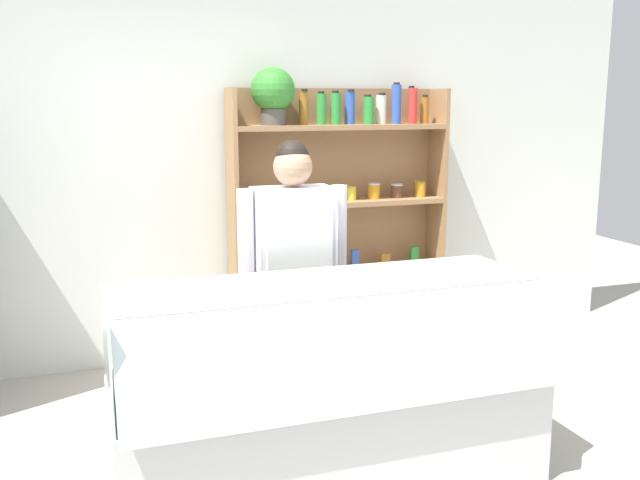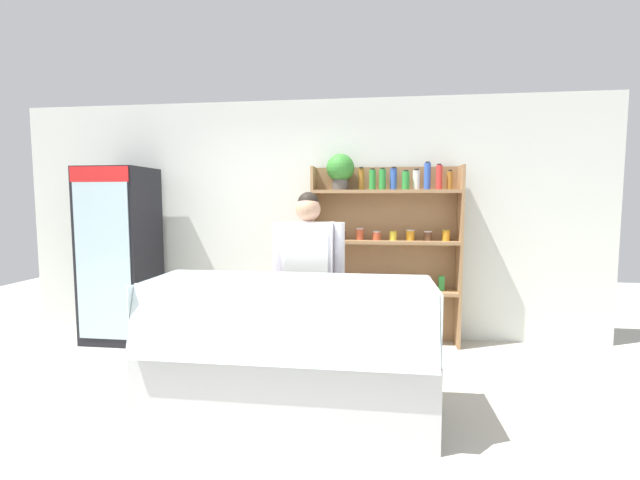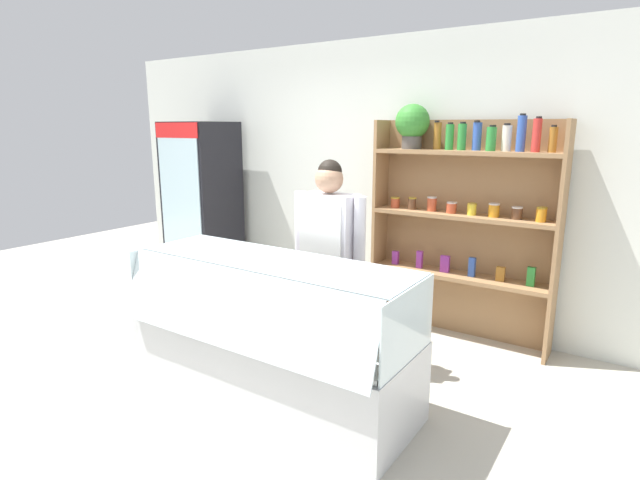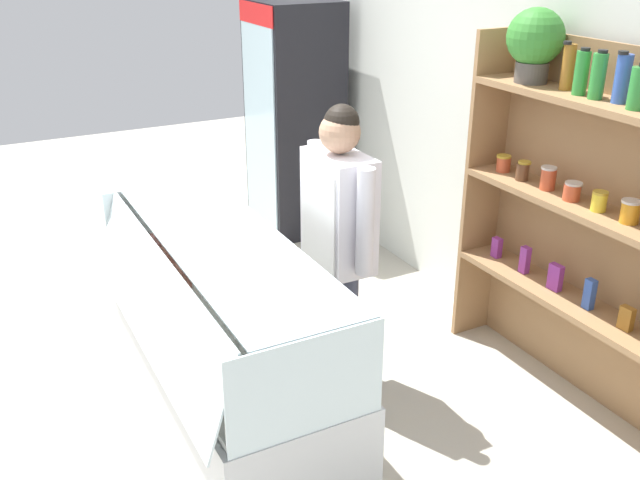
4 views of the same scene
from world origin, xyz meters
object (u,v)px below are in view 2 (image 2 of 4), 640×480
deli_display_case (288,375)px  shop_clerk (308,270)px  drinks_fridge (120,255)px  shelving_unit (379,234)px

deli_display_case → shop_clerk: 0.94m
drinks_fridge → deli_display_case: size_ratio=0.95×
shop_clerk → drinks_fridge: bearing=159.9°
deli_display_case → shop_clerk: shop_clerk is taller
drinks_fridge → shop_clerk: drinks_fridge is taller
deli_display_case → shop_clerk: bearing=86.6°
shelving_unit → deli_display_case: size_ratio=1.02×
drinks_fridge → shelving_unit: bearing=5.8°
shelving_unit → deli_display_case: bearing=-109.8°
drinks_fridge → shelving_unit: (2.86, 0.29, 0.24)m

